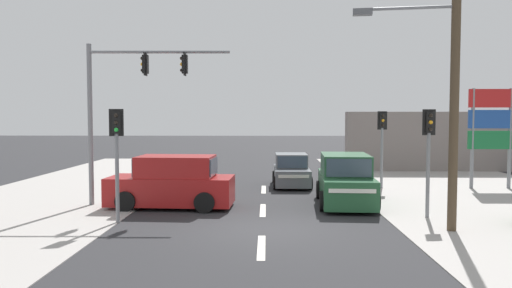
# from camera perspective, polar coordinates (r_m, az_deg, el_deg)

# --- Properties ---
(ground_plane) EXTENTS (140.00, 140.00, 0.00)m
(ground_plane) POSITION_cam_1_polar(r_m,az_deg,el_deg) (14.91, 0.70, -9.73)
(ground_plane) COLOR #28282B
(lane_dash_near) EXTENTS (0.20, 2.40, 0.01)m
(lane_dash_near) POSITION_cam_1_polar(r_m,az_deg,el_deg) (12.97, 0.62, -11.69)
(lane_dash_near) COLOR silver
(lane_dash_near) RESTS_ON ground
(lane_dash_mid) EXTENTS (0.20, 2.40, 0.01)m
(lane_dash_mid) POSITION_cam_1_polar(r_m,az_deg,el_deg) (17.85, 0.79, -7.56)
(lane_dash_mid) COLOR silver
(lane_dash_mid) RESTS_ON ground
(lane_dash_far) EXTENTS (0.20, 2.40, 0.01)m
(lane_dash_far) POSITION_cam_1_polar(r_m,az_deg,el_deg) (22.78, 0.88, -5.21)
(lane_dash_far) COLOR silver
(lane_dash_far) RESTS_ON ground
(kerb_left_verge) EXTENTS (8.00, 40.00, 0.02)m
(kerb_left_verge) POSITION_cam_1_polar(r_m,az_deg,el_deg) (20.71, -23.57, -6.30)
(kerb_left_verge) COLOR #A39E99
(kerb_left_verge) RESTS_ON ground
(utility_pole_foreground_right) EXTENTS (3.77, 0.69, 8.95)m
(utility_pole_foreground_right) POSITION_cam_1_polar(r_m,az_deg,el_deg) (15.42, 21.27, 8.54)
(utility_pole_foreground_right) COLOR #4C3D2B
(utility_pole_foreground_right) RESTS_ON ground
(traffic_signal_mast) EXTENTS (5.29, 0.46, 6.00)m
(traffic_signal_mast) POSITION_cam_1_polar(r_m,az_deg,el_deg) (19.17, -14.78, 5.52)
(traffic_signal_mast) COLOR slate
(traffic_signal_mast) RESTS_ON ground
(pedestal_signal_right_kerb) EXTENTS (0.44, 0.30, 3.56)m
(pedestal_signal_right_kerb) POSITION_cam_1_polar(r_m,az_deg,el_deg) (17.13, 19.13, -0.05)
(pedestal_signal_right_kerb) COLOR slate
(pedestal_signal_right_kerb) RESTS_ON ground
(pedestal_signal_left_kerb) EXTENTS (0.44, 0.31, 3.56)m
(pedestal_signal_left_kerb) POSITION_cam_1_polar(r_m,az_deg,el_deg) (16.03, -15.64, -0.21)
(pedestal_signal_left_kerb) COLOR slate
(pedestal_signal_left_kerb) RESTS_ON ground
(pedestal_signal_far_median) EXTENTS (0.44, 0.29, 3.56)m
(pedestal_signal_far_median) POSITION_cam_1_polar(r_m,az_deg,el_deg) (23.56, 14.21, 0.87)
(pedestal_signal_far_median) COLOR slate
(pedestal_signal_far_median) RESTS_ON ground
(shopping_plaza_sign) EXTENTS (2.10, 0.16, 4.60)m
(shopping_plaza_sign) POSITION_cam_1_polar(r_m,az_deg,el_deg) (25.16, 25.32, 2.09)
(shopping_plaza_sign) COLOR slate
(shopping_plaza_sign) RESTS_ON ground
(shopfront_wall_far) EXTENTS (12.00, 1.00, 3.60)m
(shopfront_wall_far) POSITION_cam_1_polar(r_m,az_deg,el_deg) (32.45, 20.79, 0.28)
(shopfront_wall_far) COLOR gray
(shopfront_wall_far) RESTS_ON ground
(suv_oncoming_near) EXTENTS (2.26, 4.63, 1.90)m
(suv_oncoming_near) POSITION_cam_1_polar(r_m,az_deg,el_deg) (19.17, 10.18, -4.20)
(suv_oncoming_near) COLOR #235633
(suv_oncoming_near) RESTS_ON ground
(hatchback_receding_far) EXTENTS (1.79, 3.65, 1.53)m
(hatchback_receding_far) POSITION_cam_1_polar(r_m,az_deg,el_deg) (23.94, 4.07, -3.12)
(hatchback_receding_far) COLOR slate
(hatchback_receding_far) RESTS_ON ground
(suv_oncoming_mid) EXTENTS (4.62, 2.24, 1.90)m
(suv_oncoming_mid) POSITION_cam_1_polar(r_m,az_deg,el_deg) (18.48, -9.53, -4.47)
(suv_oncoming_mid) COLOR maroon
(suv_oncoming_mid) RESTS_ON ground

